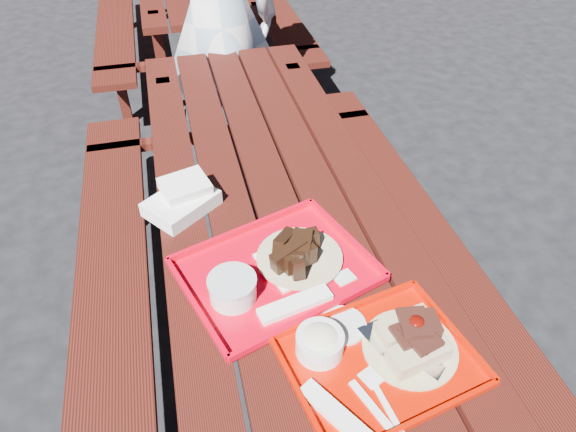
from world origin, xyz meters
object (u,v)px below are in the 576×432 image
Objects in this scene: far_tray at (275,271)px; person at (219,20)px; near_tray at (375,349)px; picnic_table_near at (277,245)px.

person reaches higher than far_tray.
person is (-0.08, 1.95, 0.07)m from near_tray.
far_tray is (-0.17, 0.30, -0.01)m from near_tray.
far_tray is at bearing 87.87° from person.
far_tray reaches higher than picnic_table_near.
person is (0.01, 1.33, 0.30)m from picnic_table_near.
person reaches higher than near_tray.
picnic_table_near is at bearing 76.19° from far_tray.
person is at bearing 92.34° from near_tray.
picnic_table_near is 0.38m from far_tray.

